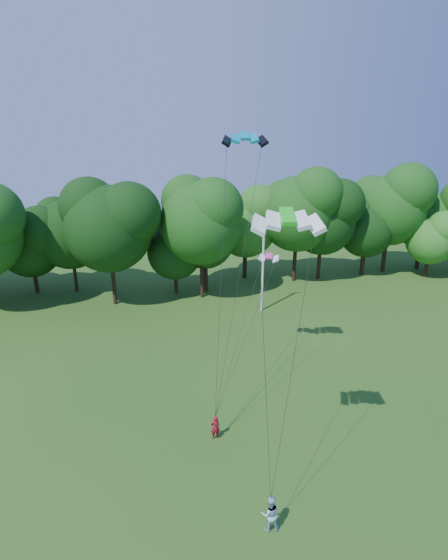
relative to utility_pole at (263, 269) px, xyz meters
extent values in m
cylinder|color=silver|center=(0.00, 0.00, -0.11)|extent=(0.22, 0.22, 8.92)
cube|color=silver|center=(0.00, 0.00, 4.13)|extent=(1.79, 0.14, 0.08)
imported|color=maroon|center=(-7.85, -18.61, -3.75)|extent=(0.65, 0.48, 1.64)
imported|color=#A1C6E0|center=(-6.27, -25.44, -3.61)|extent=(0.99, 0.80, 1.92)
cube|color=#058BAF|center=(-5.23, -13.96, 13.22)|extent=(2.76, 1.50, 0.54)
cube|color=#1FD01F|center=(-5.39, -23.15, 10.22)|extent=(3.17, 1.82, 0.58)
cube|color=#E13E9A|center=(-2.14, -9.41, 4.26)|extent=(1.76, 1.31, 0.33)
cylinder|color=#332214|center=(-4.96, 6.87, -2.72)|extent=(0.41, 0.41, 3.70)
ellipsoid|color=black|center=(-4.96, 6.87, 2.16)|extent=(7.40, 7.40, 8.07)
cylinder|color=#302413|center=(23.24, 6.63, -2.95)|extent=(0.42, 0.42, 3.24)
ellipsoid|color=#2A671F|center=(23.24, 6.63, 1.33)|extent=(6.48, 6.48, 7.07)
camera|label=1|loc=(-11.20, -40.60, 13.93)|focal=28.00mm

